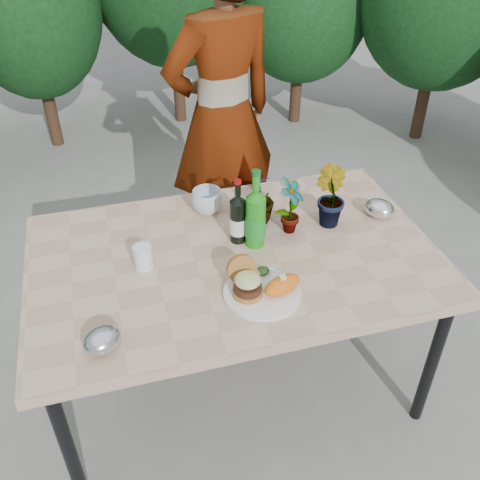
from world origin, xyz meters
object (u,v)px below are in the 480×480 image
object	(u,v)px
wine_bottle	(238,219)
person	(222,117)
dinner_plate	(262,293)
patio_table	(235,266)

from	to	relation	value
wine_bottle	person	size ratio (longest dim) A/B	0.16
dinner_plate	wine_bottle	xyz separation A→B (m)	(0.00, 0.34, 0.10)
patio_table	dinner_plate	bearing A→B (deg)	-82.07
patio_table	person	distance (m)	0.99
patio_table	person	size ratio (longest dim) A/B	0.89
patio_table	wine_bottle	world-z (taller)	wine_bottle
patio_table	person	world-z (taller)	person
dinner_plate	person	world-z (taller)	person
dinner_plate	person	xyz separation A→B (m)	(0.16, 1.20, 0.15)
dinner_plate	patio_table	bearing A→B (deg)	97.93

